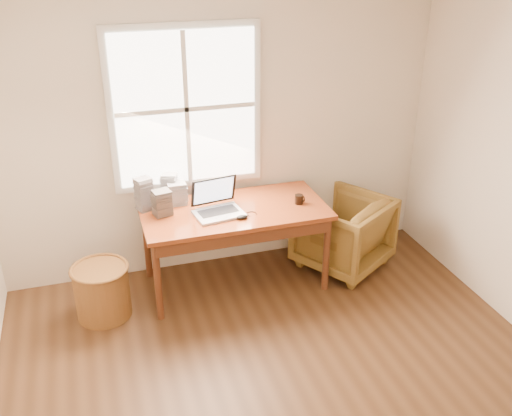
{
  "coord_description": "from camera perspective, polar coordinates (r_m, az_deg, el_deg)",
  "views": [
    {
      "loc": [
        -1.13,
        -2.48,
        2.91
      ],
      "look_at": [
        0.15,
        1.65,
        0.8
      ],
      "focal_mm": 40.0,
      "sensor_mm": 36.0,
      "label": 1
    }
  ],
  "objects": [
    {
      "name": "cd_stack_c",
      "position": [
        4.94,
        -11.12,
        1.4
      ],
      "size": [
        0.16,
        0.15,
        0.29
      ],
      "primitive_type": "cube",
      "rotation": [
        0.0,
        0.0,
        0.36
      ],
      "color": "#A0A0AD",
      "rests_on": "desk"
    },
    {
      "name": "desk",
      "position": [
        4.93,
        -2.19,
        -0.26
      ],
      "size": [
        1.6,
        0.8,
        0.04
      ],
      "primitive_type": "cube",
      "color": "brown",
      "rests_on": "room_shell"
    },
    {
      "name": "armchair",
      "position": [
        5.45,
        8.67,
        -2.4
      ],
      "size": [
        1.04,
        1.05,
        0.7
      ],
      "primitive_type": "imported",
      "rotation": [
        0.0,
        0.0,
        3.7
      ],
      "color": "brown",
      "rests_on": "room_shell"
    },
    {
      "name": "cd_stack_a",
      "position": [
        5.06,
        -8.62,
        2.01
      ],
      "size": [
        0.16,
        0.16,
        0.26
      ],
      "primitive_type": "cube",
      "rotation": [
        0.0,
        0.0,
        -0.41
      ],
      "color": "silver",
      "rests_on": "desk"
    },
    {
      "name": "room_shell",
      "position": [
        3.28,
        4.83,
        -3.17
      ],
      "size": [
        4.04,
        4.54,
        2.64
      ],
      "color": "#4E311A",
      "rests_on": "ground"
    },
    {
      "name": "wicker_stool",
      "position": [
        4.93,
        -15.12,
        -8.09
      ],
      "size": [
        0.56,
        0.56,
        0.45
      ],
      "primitive_type": "cylinder",
      "rotation": [
        0.0,
        0.0,
        0.31
      ],
      "color": "brown",
      "rests_on": "room_shell"
    },
    {
      "name": "laptop",
      "position": [
        4.75,
        -3.77,
        1.04
      ],
      "size": [
        0.49,
        0.51,
        0.32
      ],
      "primitive_type": null,
      "rotation": [
        0.0,
        0.0,
        0.15
      ],
      "color": "silver",
      "rests_on": "desk"
    },
    {
      "name": "cd_stack_b",
      "position": [
        4.83,
        -9.39,
        0.51
      ],
      "size": [
        0.17,
        0.16,
        0.22
      ],
      "primitive_type": "cube",
      "rotation": [
        0.0,
        0.0,
        0.26
      ],
      "color": "#252429",
      "rests_on": "desk"
    },
    {
      "name": "cd_stack_d",
      "position": [
        5.02,
        -7.9,
        1.48
      ],
      "size": [
        0.16,
        0.15,
        0.2
      ],
      "primitive_type": "cube",
      "rotation": [
        0.0,
        0.0,
        0.05
      ],
      "color": "silver",
      "rests_on": "desk"
    },
    {
      "name": "mouse",
      "position": [
        4.74,
        -1.4,
        -0.91
      ],
      "size": [
        0.1,
        0.06,
        0.03
      ],
      "primitive_type": "ellipsoid",
      "rotation": [
        0.0,
        0.0,
        0.03
      ],
      "color": "black",
      "rests_on": "desk"
    },
    {
      "name": "coffee_mug",
      "position": [
        5.01,
        4.32,
        0.87
      ],
      "size": [
        0.09,
        0.09,
        0.08
      ],
      "primitive_type": "cylinder",
      "rotation": [
        0.0,
        0.0,
        -0.33
      ],
      "color": "black",
      "rests_on": "desk"
    }
  ]
}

